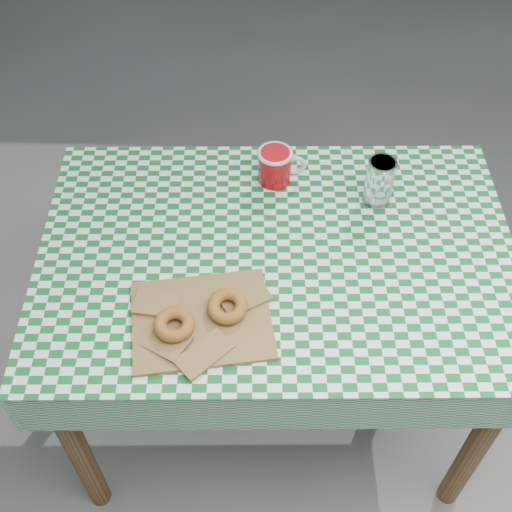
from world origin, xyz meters
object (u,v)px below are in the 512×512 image
Objects in this scene: paper_bag at (202,319)px; drinking_glass at (379,181)px; table at (274,336)px; coffee_mug at (275,166)px.

drinking_glass reaches higher than paper_bag.
drinking_glass is at bearing 43.31° from paper_bag.
paper_bag is 0.60m from drinking_glass.
paper_bag reaches higher than table.
drinking_glass is at bearing -19.78° from coffee_mug.
drinking_glass is (0.26, 0.19, 0.45)m from table.
drinking_glass reaches higher than table.
paper_bag is 1.79× the size of coffee_mug.
coffee_mug is at bearing 90.39° from table.
coffee_mug is at bearing 166.01° from drinking_glass.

